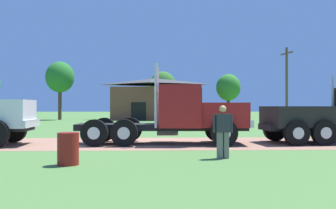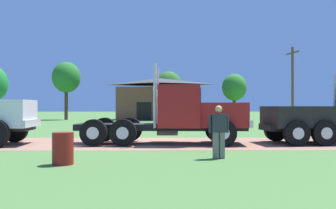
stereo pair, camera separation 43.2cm
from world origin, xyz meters
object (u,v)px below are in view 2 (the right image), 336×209
(visitor_standing_near, at_px, (219,129))
(steel_barrel, at_px, (63,148))
(utility_pole_near, at_px, (293,83))
(truck_foreground_white, at_px, (182,116))
(shed_building, at_px, (160,100))

(visitor_standing_near, xyz_separation_m, steel_barrel, (-4.70, -1.17, -0.47))
(utility_pole_near, bearing_deg, truck_foreground_white, -121.15)
(truck_foreground_white, xyz_separation_m, utility_pole_near, (12.26, 20.29, 2.87))
(shed_building, height_order, utility_pole_near, utility_pole_near)
(truck_foreground_white, bearing_deg, shed_building, 92.86)
(steel_barrel, bearing_deg, shed_building, 86.33)
(shed_building, bearing_deg, utility_pole_near, -34.34)
(truck_foreground_white, height_order, utility_pole_near, utility_pole_near)
(shed_building, bearing_deg, steel_barrel, -93.67)
(truck_foreground_white, bearing_deg, steel_barrel, -123.14)
(steel_barrel, relative_size, utility_pole_near, 0.12)
(truck_foreground_white, relative_size, steel_barrel, 8.34)
(visitor_standing_near, height_order, shed_building, shed_building)
(shed_building, distance_m, utility_pole_near, 16.72)
(shed_building, bearing_deg, visitor_standing_near, -85.94)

